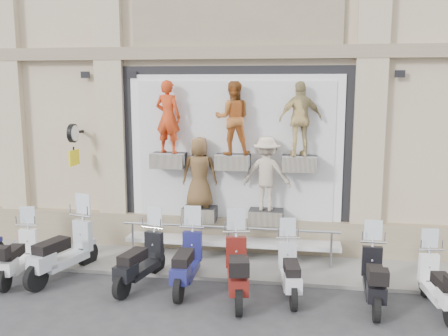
{
  "coord_description": "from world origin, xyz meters",
  "views": [
    {
      "loc": [
        1.66,
        -8.85,
        4.13
      ],
      "look_at": [
        -0.1,
        1.9,
        2.29
      ],
      "focal_mm": 40.0,
      "sensor_mm": 36.0,
      "label": 1
    }
  ],
  "objects_px": {
    "scooter_d": "(140,250)",
    "guard_rail": "(229,246)",
    "scooter_e": "(186,251)",
    "scooter_h": "(375,267)",
    "scooter_f": "(237,258)",
    "scooter_g": "(290,261)",
    "scooter_i": "(439,274)",
    "scooter_c": "(62,239)",
    "scooter_b": "(17,246)",
    "clock_sign_bracket": "(73,139)"
  },
  "relations": [
    {
      "from": "clock_sign_bracket",
      "to": "scooter_b",
      "type": "height_order",
      "value": "clock_sign_bracket"
    },
    {
      "from": "scooter_e",
      "to": "scooter_h",
      "type": "distance_m",
      "value": 3.66
    },
    {
      "from": "scooter_d",
      "to": "scooter_g",
      "type": "height_order",
      "value": "scooter_d"
    },
    {
      "from": "scooter_g",
      "to": "scooter_i",
      "type": "height_order",
      "value": "scooter_g"
    },
    {
      "from": "guard_rail",
      "to": "scooter_g",
      "type": "bearing_deg",
      "value": -45.57
    },
    {
      "from": "clock_sign_bracket",
      "to": "scooter_d",
      "type": "relative_size",
      "value": 0.54
    },
    {
      "from": "guard_rail",
      "to": "scooter_c",
      "type": "relative_size",
      "value": 2.39
    },
    {
      "from": "scooter_b",
      "to": "scooter_c",
      "type": "height_order",
      "value": "scooter_c"
    },
    {
      "from": "scooter_d",
      "to": "scooter_e",
      "type": "height_order",
      "value": "scooter_e"
    },
    {
      "from": "scooter_c",
      "to": "scooter_g",
      "type": "relative_size",
      "value": 1.21
    },
    {
      "from": "scooter_b",
      "to": "scooter_i",
      "type": "distance_m",
      "value": 8.44
    },
    {
      "from": "scooter_c",
      "to": "scooter_h",
      "type": "distance_m",
      "value": 6.41
    },
    {
      "from": "scooter_g",
      "to": "scooter_h",
      "type": "height_order",
      "value": "scooter_h"
    },
    {
      "from": "scooter_e",
      "to": "scooter_d",
      "type": "bearing_deg",
      "value": -178.19
    },
    {
      "from": "scooter_h",
      "to": "scooter_g",
      "type": "bearing_deg",
      "value": 175.81
    },
    {
      "from": "scooter_e",
      "to": "scooter_f",
      "type": "height_order",
      "value": "scooter_f"
    },
    {
      "from": "scooter_f",
      "to": "guard_rail",
      "type": "bearing_deg",
      "value": 93.88
    },
    {
      "from": "scooter_c",
      "to": "scooter_i",
      "type": "xyz_separation_m",
      "value": [
        7.53,
        -0.36,
        -0.16
      ]
    },
    {
      "from": "scooter_i",
      "to": "scooter_g",
      "type": "bearing_deg",
      "value": 168.74
    },
    {
      "from": "scooter_f",
      "to": "scooter_h",
      "type": "bearing_deg",
      "value": -7.57
    },
    {
      "from": "scooter_h",
      "to": "scooter_i",
      "type": "relative_size",
      "value": 1.07
    },
    {
      "from": "scooter_i",
      "to": "scooter_f",
      "type": "bearing_deg",
      "value": 174.51
    },
    {
      "from": "scooter_e",
      "to": "scooter_g",
      "type": "bearing_deg",
      "value": -2.08
    },
    {
      "from": "scooter_b",
      "to": "scooter_h",
      "type": "xyz_separation_m",
      "value": [
        7.31,
        -0.1,
        0.02
      ]
    },
    {
      "from": "guard_rail",
      "to": "scooter_f",
      "type": "height_order",
      "value": "scooter_f"
    },
    {
      "from": "scooter_g",
      "to": "scooter_b",
      "type": "bearing_deg",
      "value": 172.75
    },
    {
      "from": "scooter_d",
      "to": "scooter_h",
      "type": "height_order",
      "value": "scooter_d"
    },
    {
      "from": "guard_rail",
      "to": "scooter_c",
      "type": "bearing_deg",
      "value": -158.57
    },
    {
      "from": "scooter_d",
      "to": "scooter_i",
      "type": "xyz_separation_m",
      "value": [
        5.76,
        -0.22,
        -0.07
      ]
    },
    {
      "from": "clock_sign_bracket",
      "to": "scooter_g",
      "type": "bearing_deg",
      "value": -19.94
    },
    {
      "from": "scooter_d",
      "to": "guard_rail",
      "type": "bearing_deg",
      "value": 55.16
    },
    {
      "from": "scooter_f",
      "to": "scooter_g",
      "type": "xyz_separation_m",
      "value": [
        1.01,
        0.29,
        -0.1
      ]
    },
    {
      "from": "clock_sign_bracket",
      "to": "scooter_f",
      "type": "relative_size",
      "value": 0.51
    },
    {
      "from": "scooter_d",
      "to": "scooter_c",
      "type": "bearing_deg",
      "value": -171.9
    },
    {
      "from": "scooter_f",
      "to": "scooter_i",
      "type": "bearing_deg",
      "value": -8.95
    },
    {
      "from": "scooter_b",
      "to": "scooter_g",
      "type": "relative_size",
      "value": 1.02
    },
    {
      "from": "guard_rail",
      "to": "scooter_b",
      "type": "xyz_separation_m",
      "value": [
        -4.3,
        -1.55,
        0.27
      ]
    },
    {
      "from": "scooter_e",
      "to": "scooter_h",
      "type": "xyz_separation_m",
      "value": [
        3.66,
        -0.22,
        -0.04
      ]
    },
    {
      "from": "scooter_g",
      "to": "scooter_h",
      "type": "distance_m",
      "value": 1.58
    },
    {
      "from": "scooter_b",
      "to": "scooter_g",
      "type": "bearing_deg",
      "value": -6.07
    },
    {
      "from": "scooter_h",
      "to": "scooter_d",
      "type": "bearing_deg",
      "value": -179.73
    },
    {
      "from": "scooter_d",
      "to": "clock_sign_bracket",
      "type": "bearing_deg",
      "value": 152.37
    },
    {
      "from": "scooter_d",
      "to": "scooter_e",
      "type": "distance_m",
      "value": 0.97
    },
    {
      "from": "scooter_d",
      "to": "scooter_e",
      "type": "relative_size",
      "value": 0.98
    },
    {
      "from": "scooter_e",
      "to": "scooter_g",
      "type": "xyz_separation_m",
      "value": [
        2.09,
        -0.04,
        -0.07
      ]
    },
    {
      "from": "scooter_b",
      "to": "scooter_h",
      "type": "distance_m",
      "value": 7.31
    },
    {
      "from": "clock_sign_bracket",
      "to": "scooter_d",
      "type": "xyz_separation_m",
      "value": [
        2.28,
        -1.94,
        -2.03
      ]
    },
    {
      "from": "clock_sign_bracket",
      "to": "scooter_f",
      "type": "xyz_separation_m",
      "value": [
        4.33,
        -2.23,
        -1.99
      ]
    },
    {
      "from": "scooter_d",
      "to": "scooter_g",
      "type": "relative_size",
      "value": 1.08
    },
    {
      "from": "scooter_c",
      "to": "scooter_g",
      "type": "bearing_deg",
      "value": 14.47
    }
  ]
}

